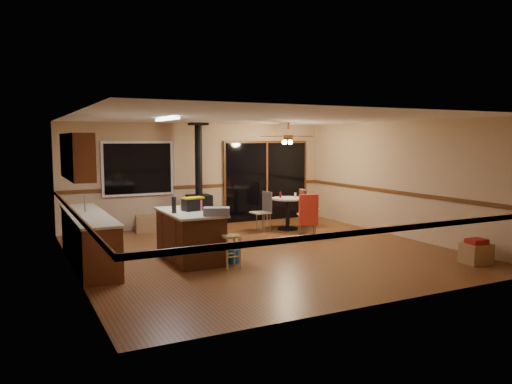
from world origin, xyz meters
TOP-DOWN VIEW (x-y plane):
  - floor at (0.00, 0.00)m, footprint 7.00×7.00m
  - ceiling at (0.00, 0.00)m, footprint 7.00×7.00m
  - wall_back at (0.00, 3.50)m, footprint 7.00×0.00m
  - wall_front at (0.00, -3.50)m, footprint 7.00×0.00m
  - wall_left at (-3.50, 0.00)m, footprint 0.00×7.00m
  - wall_right at (3.50, 0.00)m, footprint 0.00×7.00m
  - chair_rail at (0.00, 0.00)m, footprint 7.00×7.00m
  - window at (-1.60, 3.45)m, footprint 1.72×0.10m
  - sliding_door at (1.90, 3.45)m, footprint 2.52×0.10m
  - lower_cabinets at (-3.20, 0.50)m, footprint 0.60×3.00m
  - countertop at (-3.20, 0.50)m, footprint 0.64×3.04m
  - upper_cabinets at (-3.33, 0.70)m, footprint 0.35×2.00m
  - kitchen_island at (-1.50, 0.00)m, footprint 0.88×1.68m
  - wood_stove at (-0.20, 3.05)m, footprint 0.55×0.50m
  - ceiling_fan at (1.66, 1.88)m, footprint 0.24×0.24m
  - fluorescent_strip at (-1.80, 0.30)m, footprint 0.10×1.20m
  - toolbox_grey at (-1.26, -0.70)m, footprint 0.51×0.41m
  - toolbox_black at (-1.41, 0.05)m, footprint 0.42×0.28m
  - toolbox_yellow_lid at (-1.41, 0.05)m, footprint 0.41×0.27m
  - box_on_island at (-1.42, 0.16)m, footprint 0.34×0.40m
  - bottle_dark at (-1.82, -0.10)m, footprint 0.11×0.11m
  - bottle_pink at (-1.29, -0.01)m, footprint 0.08×0.08m
  - bottle_white at (-1.41, 0.68)m, footprint 0.06×0.06m
  - bar_stool at (-1.07, -0.87)m, footprint 0.33×0.33m
  - blue_bucket at (-0.91, -0.51)m, footprint 0.33×0.33m
  - dining_table at (1.66, 1.88)m, footprint 0.80×0.80m
  - glass_red at (1.51, 1.98)m, footprint 0.06×0.06m
  - glass_cream at (1.84, 1.83)m, footprint 0.07×0.07m
  - chair_left at (1.07, 1.99)m, footprint 0.44×0.43m
  - chair_near at (1.70, 1.01)m, footprint 0.56×0.58m
  - chair_right at (2.19, 1.99)m, footprint 0.57×0.55m
  - box_under_window at (-1.51, 3.10)m, footprint 0.55×0.47m
  - box_corner_a at (2.97, -2.52)m, footprint 0.50×0.43m
  - box_corner_b at (3.10, -2.42)m, footprint 0.54×0.52m
  - box_small_red at (2.97, -2.52)m, footprint 0.35×0.30m

SIDE VIEW (x-z plane):
  - floor at x=0.00m, z-range 0.00..0.00m
  - blue_bucket at x=-0.91m, z-range 0.00..0.25m
  - box_corner_b at x=3.10m, z-range 0.00..0.34m
  - box_corner_a at x=2.97m, z-range 0.00..0.35m
  - box_under_window at x=-1.51m, z-range 0.00..0.40m
  - bar_stool at x=-1.07m, z-range 0.00..0.57m
  - box_small_red at x=2.97m, z-range 0.35..0.44m
  - lower_cabinets at x=-3.20m, z-range 0.00..0.86m
  - kitchen_island at x=-1.50m, z-range 0.00..0.90m
  - dining_table at x=1.66m, z-range 0.14..0.92m
  - chair_left at x=1.07m, z-range 0.33..0.85m
  - chair_near at x=1.70m, z-range 0.25..0.95m
  - chair_right at x=2.19m, z-range 0.25..0.95m
  - wood_stove at x=-0.20m, z-range -0.53..1.99m
  - glass_cream at x=1.84m, z-range 0.78..0.90m
  - glass_red at x=1.51m, z-range 0.78..0.92m
  - countertop at x=-3.20m, z-range 0.86..0.90m
  - toolbox_grey at x=-1.26m, z-range 0.90..1.04m
  - bottle_white at x=-1.41m, z-range 0.90..1.06m
  - bottle_pink at x=-1.29m, z-range 0.90..1.10m
  - chair_rail at x=0.00m, z-range 0.96..1.04m
  - toolbox_black at x=-1.41m, z-range 0.90..1.12m
  - box_on_island at x=-1.42m, z-range 0.90..1.12m
  - bottle_dark at x=-1.82m, z-range 0.90..1.19m
  - sliding_door at x=1.90m, z-range 0.00..2.10m
  - toolbox_yellow_lid at x=-1.41m, z-range 1.12..1.14m
  - wall_back at x=0.00m, z-range -2.20..4.80m
  - wall_front at x=0.00m, z-range -2.20..4.80m
  - wall_left at x=-3.50m, z-range -2.20..4.80m
  - wall_right at x=3.50m, z-range -2.20..4.80m
  - window at x=-1.60m, z-range 0.84..2.16m
  - upper_cabinets at x=-3.33m, z-range 1.50..2.30m
  - ceiling_fan at x=1.66m, z-range 1.94..2.49m
  - fluorescent_strip at x=-1.80m, z-range 2.54..2.58m
  - ceiling at x=0.00m, z-range 2.60..2.60m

